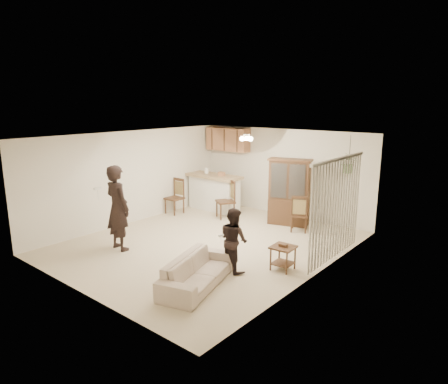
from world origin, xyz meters
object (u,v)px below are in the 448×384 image
Objects in this scene: chair_bar at (174,204)px; adult at (118,210)px; china_hutch at (289,192)px; sofa at (197,266)px; chair_hutch_right at (299,221)px; child at (234,238)px; side_table at (283,258)px; chair_hutch_left at (225,207)px.

adult is at bearing -67.37° from chair_bar.
adult is 4.49m from china_hutch.
chair_bar is (-3.79, 3.03, -0.07)m from sofa.
chair_hutch_right is at bearing -15.06° from sofa.
child is 1.30× the size of chair_bar.
china_hutch is 3.43m from chair_bar.
sofa is 4.85m from chair_bar.
chair_bar is 1.08× the size of chair_hutch_right.
china_hutch is 1.86× the size of chair_hutch_right.
side_table is 2.53m from chair_hutch_right.
china_hutch reaches higher than child.
child is 1.06m from side_table.
china_hutch reaches higher than chair_hutch_left.
china_hutch is 1.72× the size of chair_bar.
sofa is 3.93m from chair_hutch_right.
sofa is at bearing -38.70° from chair_bar.
chair_hutch_right reaches higher than sofa.
side_table is at bearing -44.48° from sofa.
adult reaches higher than chair_bar.
sofa is at bearing -98.39° from china_hutch.
side_table is (3.44, 1.36, -0.65)m from adult.
sofa is 4.32m from china_hutch.
chair_hutch_left reaches higher than sofa.
adult is 1.74× the size of chair_bar.
child is 3.03m from chair_hutch_right.
chair_hutch_left is at bearing 15.82° from sofa.
chair_hutch_right is (2.21, 0.29, -0.03)m from chair_hutch_left.
child is at bearing -138.55° from side_table.
chair_bar reaches higher than sofa.
china_hutch reaches higher than chair_hutch_right.
sofa is at bearing 179.41° from adult.
sofa is 3.48× the size of side_table.
chair_bar is at bearing 162.54° from side_table.
side_table is at bearing -17.51° from chair_bar.
china_hutch is (-0.63, 4.25, 0.52)m from sofa.
china_hutch reaches higher than sofa.
side_table is at bearing -78.20° from china_hutch.
chair_hutch_left is 1.12× the size of chair_hutch_right.
child is 1.40× the size of chair_hutch_right.
adult is at bearing -61.68° from chair_hutch_left.
chair_bar is at bearing 34.51° from sofa.
child reaches higher than sofa.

